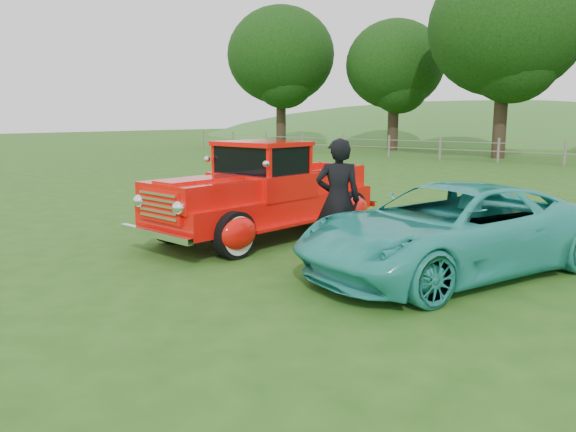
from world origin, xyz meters
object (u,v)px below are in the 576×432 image
Objects in this scene: red_pickup at (264,194)px; tree_far_west at (281,56)px; tree_mid_west at (395,65)px; teal_sedan at (449,230)px; tree_near_west at (506,27)px; man at (338,200)px.

tree_far_west is at bearing 132.55° from red_pickup.
tree_mid_west is 1.66× the size of red_pickup.
teal_sedan is (15.07, -26.38, -4.91)m from tree_mid_west.
tree_near_west reaches higher than teal_sedan.
tree_near_west is (8.00, -3.00, 1.25)m from tree_mid_west.
teal_sedan is 1.73m from man.
teal_sedan is at bearing 156.29° from man.
red_pickup is 1.10× the size of teal_sedan.
tree_mid_west reaches higher than red_pickup.
teal_sedan is at bearing -73.18° from tree_near_west.
tree_mid_west is at bearing -98.52° from man.
tree_far_west is 0.95× the size of tree_near_west.
man is at bearing -13.05° from red_pickup.
tree_far_west is 2.15× the size of teal_sedan.
tree_far_west is 1.95× the size of red_pickup.
red_pickup reaches higher than teal_sedan.
tree_far_west is 34.07m from teal_sedan.
teal_sedan is 2.43× the size of man.
tree_far_west reaches higher than man.
tree_mid_west reaches higher than teal_sedan.
tree_far_west is 5.22× the size of man.
red_pickup is (11.34, -26.10, -4.75)m from tree_mid_west.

